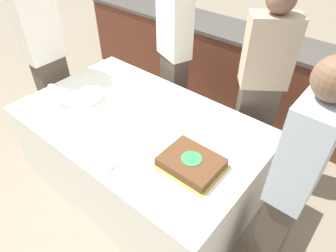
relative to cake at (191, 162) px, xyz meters
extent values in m
plane|color=gray|center=(-0.59, 0.12, -0.78)|extent=(14.00, 14.00, 0.00)
cube|color=#5B2D1E|center=(-0.59, 1.79, -0.34)|extent=(4.40, 0.55, 0.88)
cube|color=#4C4742|center=(-0.59, 1.79, 0.12)|extent=(4.40, 0.58, 0.04)
cube|color=white|center=(-0.59, 0.12, -0.41)|extent=(1.92, 1.18, 0.75)
cube|color=gold|center=(0.00, 0.00, -0.03)|extent=(0.41, 0.34, 0.00)
cube|color=#56331C|center=(0.00, 0.00, 0.00)|extent=(0.37, 0.30, 0.06)
cylinder|color=green|center=(0.00, 0.00, 0.04)|extent=(0.13, 0.13, 0.00)
cylinder|color=white|center=(-1.10, 0.06, 0.01)|extent=(0.20, 0.20, 0.08)
cylinder|color=white|center=(-1.26, -0.16, -0.03)|extent=(0.06, 0.06, 0.00)
cylinder|color=white|center=(-1.26, -0.16, 0.01)|extent=(0.01, 0.01, 0.07)
cylinder|color=white|center=(-1.26, -0.16, 0.10)|extent=(0.05, 0.05, 0.11)
cylinder|color=white|center=(-0.03, 0.31, -0.03)|extent=(0.20, 0.20, 0.00)
cube|color=white|center=(-0.44, -0.34, -0.02)|extent=(0.14, 0.10, 0.02)
cube|color=#4C4238|center=(0.00, 0.93, -0.32)|extent=(0.34, 0.31, 0.92)
cube|color=tan|center=(0.00, 0.93, 0.42)|extent=(0.41, 0.37, 0.55)
cube|color=#4C4238|center=(-1.78, 0.12, -0.34)|extent=(0.16, 0.30, 0.88)
cube|color=silver|center=(-1.78, 0.12, 0.41)|extent=(0.20, 0.35, 0.62)
cube|color=#4C4238|center=(0.59, 0.12, -0.35)|extent=(0.16, 0.29, 0.87)
cube|color=silver|center=(0.59, 0.12, 0.39)|extent=(0.20, 0.34, 0.60)
sphere|color=brown|center=(0.59, 0.12, 0.78)|extent=(0.20, 0.20, 0.20)
cube|color=#4C4238|center=(-0.89, 0.93, -0.33)|extent=(0.31, 0.25, 0.89)
cube|color=silver|center=(-0.89, 0.93, 0.40)|extent=(0.37, 0.30, 0.58)
camera|label=1|loc=(0.73, -1.12, 1.41)|focal=32.00mm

